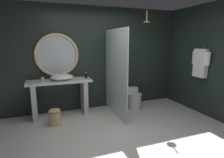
{
  "coord_description": "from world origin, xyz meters",
  "views": [
    {
      "loc": [
        -1.32,
        -2.83,
        1.75
      ],
      "look_at": [
        0.04,
        0.75,
        0.98
      ],
      "focal_mm": 30.25,
      "sensor_mm": 36.0,
      "label": 1
    }
  ],
  "objects": [
    {
      "name": "waste_bin",
      "position": [
        -1.11,
        1.09,
        0.18
      ],
      "size": [
        0.25,
        0.25,
        0.35
      ],
      "color": "#D6B77F",
      "rests_on": "ground_plane"
    },
    {
      "name": "vessel_sink",
      "position": [
        -0.88,
        1.56,
        0.93
      ],
      "size": [
        0.53,
        0.43,
        0.16
      ],
      "color": "white",
      "rests_on": "vanity_counter"
    },
    {
      "name": "side_wall_right",
      "position": [
        2.35,
        0.76,
        1.3
      ],
      "size": [
        0.1,
        2.47,
        2.6
      ],
      "primitive_type": "cube",
      "color": "#1E2823",
      "rests_on": "ground_plane"
    },
    {
      "name": "rain_shower_head",
      "position": [
        1.22,
        1.41,
        2.25
      ],
      "size": [
        0.16,
        0.16,
        0.3
      ],
      "color": "#D6B77F"
    },
    {
      "name": "soap_dispenser",
      "position": [
        -0.31,
        1.57,
        0.93
      ],
      "size": [
        0.07,
        0.07,
        0.15
      ],
      "color": "black",
      "rests_on": "vanity_counter"
    },
    {
      "name": "ground_plane",
      "position": [
        0.0,
        0.0,
        0.0
      ],
      "size": [
        5.76,
        5.76,
        0.0
      ],
      "primitive_type": "plane",
      "color": "silver"
    },
    {
      "name": "tumbler_cup",
      "position": [
        -1.3,
        1.57,
        0.91
      ],
      "size": [
        0.07,
        0.07,
        0.09
      ],
      "primitive_type": "cylinder",
      "color": "silver",
      "rests_on": "vanity_counter"
    },
    {
      "name": "shower_glass_panel",
      "position": [
        0.31,
        1.19,
        1.01
      ],
      "size": [
        0.02,
        1.31,
        2.02
      ],
      "primitive_type": "cube",
      "color": "silver",
      "rests_on": "ground_plane"
    },
    {
      "name": "vanity_counter",
      "position": [
        -0.94,
        1.57,
        0.56
      ],
      "size": [
        1.45,
        0.52,
        0.87
      ],
      "color": "silver",
      "rests_on": "ground_plane"
    },
    {
      "name": "hanging_bathrobe",
      "position": [
        2.21,
        0.57,
        1.26
      ],
      "size": [
        0.2,
        0.5,
        0.73
      ],
      "color": "#D6B77F"
    },
    {
      "name": "round_wall_mirror",
      "position": [
        -0.94,
        1.81,
        1.42
      ],
      "size": [
        1.02,
        0.07,
        1.02
      ],
      "color": "#D6B77F"
    },
    {
      "name": "toilet",
      "position": [
        0.93,
        1.48,
        0.25
      ],
      "size": [
        0.38,
        0.56,
        0.51
      ],
      "color": "white",
      "rests_on": "ground_plane"
    },
    {
      "name": "back_wall_panel",
      "position": [
        0.0,
        1.9,
        1.3
      ],
      "size": [
        4.8,
        0.1,
        2.6
      ],
      "primitive_type": "cube",
      "color": "#1E2823",
      "rests_on": "ground_plane"
    }
  ]
}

